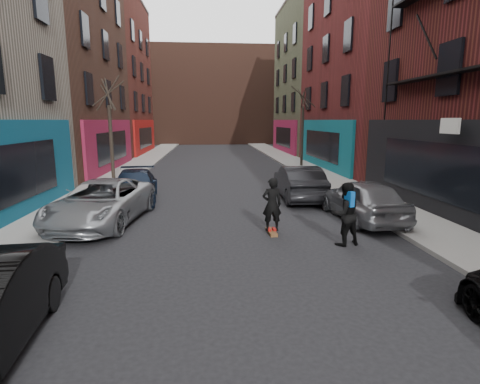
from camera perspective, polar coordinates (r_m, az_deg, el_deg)
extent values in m
cube|color=gray|center=(34.23, -14.05, 4.84)|extent=(2.50, 84.00, 0.13)
cube|color=gray|center=(34.52, 6.98, 5.13)|extent=(2.50, 84.00, 0.13)
cube|color=#47281E|center=(59.73, -4.20, 14.25)|extent=(40.00, 10.00, 14.00)
imported|color=#909498|center=(13.59, -20.29, -1.46)|extent=(3.13, 5.56, 1.47)
imported|color=black|center=(16.87, -15.77, 0.88)|extent=(2.35, 4.77, 1.33)
imported|color=gray|center=(13.84, 18.16, -1.06)|extent=(1.97, 4.45, 1.49)
imported|color=black|center=(16.84, 8.92, 1.44)|extent=(1.71, 4.61, 1.51)
cube|color=brown|center=(11.78, 4.81, -6.08)|extent=(0.27, 0.81, 0.10)
imported|color=black|center=(11.55, 4.88, -1.89)|extent=(0.63, 0.43, 1.66)
imported|color=black|center=(10.89, 15.67, -3.26)|extent=(1.01, 0.87, 1.79)
cube|color=#0C50A9|center=(10.65, 16.34, -0.99)|extent=(0.21, 0.33, 0.42)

